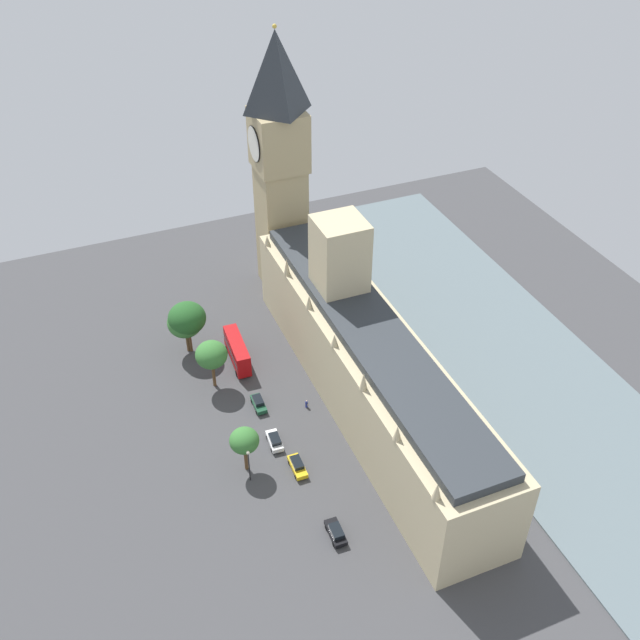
% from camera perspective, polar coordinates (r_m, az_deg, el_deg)
% --- Properties ---
extents(ground_plane, '(140.88, 140.88, 0.00)m').
position_cam_1_polar(ground_plane, '(125.10, 2.89, -6.83)').
color(ground_plane, '#424244').
extents(river_thames, '(32.24, 126.79, 0.25)m').
position_cam_1_polar(river_thames, '(137.75, 14.52, -3.20)').
color(river_thames, slate).
rests_on(river_thames, ground).
extents(parliament_building, '(13.70, 70.88, 29.05)m').
position_cam_1_polar(parliament_building, '(120.66, 3.61, -3.16)').
color(parliament_building, '#CCBA8E').
rests_on(parliament_building, ground).
extents(clock_tower, '(9.60, 9.60, 52.33)m').
position_cam_1_polar(clock_tower, '(140.66, -3.19, 12.13)').
color(clock_tower, tan).
rests_on(clock_tower, ground).
extents(double_decker_bus_midblock, '(3.06, 10.61, 4.75)m').
position_cam_1_polar(double_decker_bus_midblock, '(132.78, -6.48, -2.39)').
color(double_decker_bus_midblock, '#B20C0F').
rests_on(double_decker_bus_midblock, ground).
extents(car_dark_green_opposite_hall, '(1.92, 4.54, 1.74)m').
position_cam_1_polar(car_dark_green_opposite_hall, '(124.87, -4.83, -6.48)').
color(car_dark_green_opposite_hall, '#19472D').
rests_on(car_dark_green_opposite_hall, ground).
extents(car_white_leading, '(2.20, 4.68, 1.74)m').
position_cam_1_polar(car_white_leading, '(118.68, -3.56, -9.37)').
color(car_white_leading, silver).
rests_on(car_white_leading, ground).
extents(car_yellow_cab_under_trees, '(1.98, 4.82, 1.74)m').
position_cam_1_polar(car_yellow_cab_under_trees, '(115.00, -1.78, -11.30)').
color(car_yellow_cab_under_trees, gold).
rests_on(car_yellow_cab_under_trees, ground).
extents(car_black_by_river_gate, '(2.12, 4.69, 1.74)m').
position_cam_1_polar(car_black_by_river_gate, '(107.36, 1.25, -16.24)').
color(car_black_by_river_gate, black).
rests_on(car_black_by_river_gate, ground).
extents(pedestrian_kerbside, '(0.59, 0.66, 1.57)m').
position_cam_1_polar(pedestrian_kerbside, '(124.54, -1.06, -6.58)').
color(pedestrian_kerbside, navy).
rests_on(pedestrian_kerbside, ground).
extents(plane_tree_far_end, '(4.54, 4.54, 8.22)m').
position_cam_1_polar(plane_tree_far_end, '(111.70, -5.93, -9.37)').
color(plane_tree_far_end, brown).
rests_on(plane_tree_far_end, ground).
extents(plane_tree_corner, '(5.54, 5.54, 9.40)m').
position_cam_1_polar(plane_tree_corner, '(125.68, -8.48, -2.72)').
color(plane_tree_corner, brown).
rests_on(plane_tree_corner, ground).
extents(plane_tree_trailing, '(6.40, 6.40, 9.35)m').
position_cam_1_polar(plane_tree_trailing, '(134.18, -10.51, -0.19)').
color(plane_tree_trailing, brown).
rests_on(plane_tree_trailing, ground).
extents(plane_tree_near_tower, '(6.87, 6.87, 10.57)m').
position_cam_1_polar(plane_tree_near_tower, '(133.40, -10.35, 0.13)').
color(plane_tree_near_tower, brown).
rests_on(plane_tree_near_tower, ground).
extents(street_lamp_slot_10, '(0.56, 0.56, 6.45)m').
position_cam_1_polar(street_lamp_slot_10, '(111.38, -5.60, -10.85)').
color(street_lamp_slot_10, black).
rests_on(street_lamp_slot_10, ground).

